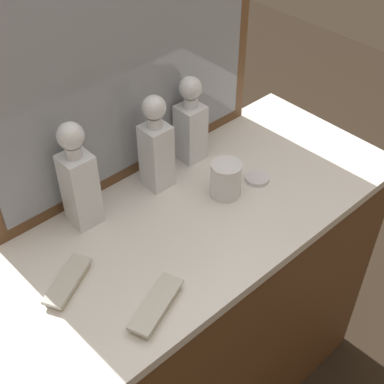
{
  "coord_description": "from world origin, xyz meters",
  "views": [
    {
      "loc": [
        -0.69,
        -0.76,
        1.93
      ],
      "look_at": [
        0.0,
        0.0,
        1.02
      ],
      "focal_mm": 49.89,
      "sensor_mm": 36.0,
      "label": 1
    }
  ],
  "objects_px": {
    "crystal_decanter_far_left": "(191,127)",
    "crystal_tumbler_right": "(226,181)",
    "porcelain_dish": "(257,178)",
    "crystal_decanter_far_right": "(156,151)",
    "silver_brush_front": "(156,306)",
    "crystal_decanter_left": "(79,184)",
    "silver_brush_center": "(68,282)"
  },
  "relations": [
    {
      "from": "crystal_decanter_far_left",
      "to": "crystal_tumbler_right",
      "type": "height_order",
      "value": "crystal_decanter_far_left"
    },
    {
      "from": "crystal_decanter_far_right",
      "to": "crystal_tumbler_right",
      "type": "relative_size",
      "value": 2.76
    },
    {
      "from": "crystal_decanter_far_left",
      "to": "porcelain_dish",
      "type": "relative_size",
      "value": 3.87
    },
    {
      "from": "crystal_decanter_left",
      "to": "porcelain_dish",
      "type": "xyz_separation_m",
      "value": [
        0.45,
        -0.19,
        -0.12
      ]
    },
    {
      "from": "silver_brush_front",
      "to": "crystal_decanter_left",
      "type": "bearing_deg",
      "value": 82.6
    },
    {
      "from": "crystal_tumbler_right",
      "to": "silver_brush_front",
      "type": "height_order",
      "value": "crystal_tumbler_right"
    },
    {
      "from": "crystal_tumbler_right",
      "to": "silver_brush_front",
      "type": "bearing_deg",
      "value": -156.27
    },
    {
      "from": "crystal_decanter_far_right",
      "to": "crystal_decanter_far_left",
      "type": "relative_size",
      "value": 1.06
    },
    {
      "from": "crystal_decanter_left",
      "to": "crystal_decanter_far_left",
      "type": "relative_size",
      "value": 1.13
    },
    {
      "from": "crystal_decanter_far_left",
      "to": "porcelain_dish",
      "type": "distance_m",
      "value": 0.24
    },
    {
      "from": "crystal_decanter_far_right",
      "to": "silver_brush_front",
      "type": "distance_m",
      "value": 0.45
    },
    {
      "from": "crystal_decanter_far_left",
      "to": "silver_brush_center",
      "type": "bearing_deg",
      "value": -162.3
    },
    {
      "from": "crystal_tumbler_right",
      "to": "porcelain_dish",
      "type": "bearing_deg",
      "value": -9.94
    },
    {
      "from": "crystal_tumbler_right",
      "to": "silver_brush_front",
      "type": "relative_size",
      "value": 0.59
    },
    {
      "from": "crystal_decanter_left",
      "to": "crystal_decanter_far_right",
      "type": "bearing_deg",
      "value": -3.71
    },
    {
      "from": "crystal_decanter_far_right",
      "to": "silver_brush_front",
      "type": "height_order",
      "value": "crystal_decanter_far_right"
    },
    {
      "from": "crystal_decanter_far_right",
      "to": "crystal_decanter_left",
      "type": "height_order",
      "value": "crystal_decanter_left"
    },
    {
      "from": "crystal_decanter_far_right",
      "to": "crystal_decanter_left",
      "type": "relative_size",
      "value": 0.94
    },
    {
      "from": "silver_brush_front",
      "to": "silver_brush_center",
      "type": "relative_size",
      "value": 1.12
    },
    {
      "from": "crystal_decanter_far_right",
      "to": "porcelain_dish",
      "type": "height_order",
      "value": "crystal_decanter_far_right"
    },
    {
      "from": "crystal_decanter_far_left",
      "to": "crystal_tumbler_right",
      "type": "xyz_separation_m",
      "value": [
        -0.04,
        -0.19,
        -0.06
      ]
    },
    {
      "from": "crystal_decanter_far_left",
      "to": "crystal_tumbler_right",
      "type": "relative_size",
      "value": 2.6
    },
    {
      "from": "crystal_decanter_far_right",
      "to": "silver_brush_center",
      "type": "relative_size",
      "value": 1.81
    },
    {
      "from": "crystal_decanter_left",
      "to": "silver_brush_front",
      "type": "relative_size",
      "value": 1.72
    },
    {
      "from": "crystal_decanter_left",
      "to": "crystal_decanter_far_left",
      "type": "distance_m",
      "value": 0.39
    },
    {
      "from": "silver_brush_front",
      "to": "silver_brush_center",
      "type": "distance_m",
      "value": 0.22
    },
    {
      "from": "crystal_decanter_far_right",
      "to": "crystal_decanter_left",
      "type": "bearing_deg",
      "value": 176.29
    },
    {
      "from": "crystal_decanter_far_right",
      "to": "silver_brush_front",
      "type": "xyz_separation_m",
      "value": [
        -0.28,
        -0.33,
        -0.1
      ]
    },
    {
      "from": "silver_brush_front",
      "to": "silver_brush_center",
      "type": "bearing_deg",
      "value": 119.86
    },
    {
      "from": "crystal_decanter_far_left",
      "to": "porcelain_dish",
      "type": "bearing_deg",
      "value": -72.38
    },
    {
      "from": "silver_brush_center",
      "to": "crystal_tumbler_right",
      "type": "bearing_deg",
      "value": -2.05
    },
    {
      "from": "crystal_decanter_left",
      "to": "crystal_tumbler_right",
      "type": "height_order",
      "value": "crystal_decanter_left"
    }
  ]
}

